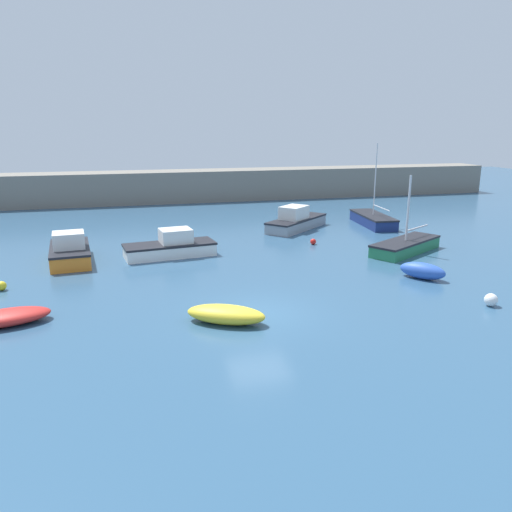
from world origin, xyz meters
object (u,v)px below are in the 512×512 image
Objects in this scene: sailboat_short_mast at (406,246)px; motorboat_grey_hull at (296,221)px; cabin_cruiser_white at (70,251)px; sailboat_tall_mast at (373,220)px; motorboat_with_cabin at (171,247)px; open_tender_yellow at (6,317)px; rowboat_blue_near at (226,314)px; fishing_dinghy_green at (422,271)px; mooring_buoy_red at (313,242)px; mooring_buoy_white at (491,300)px; mooring_buoy_yellow at (1,286)px.

motorboat_grey_hull is at bearing -93.71° from sailboat_short_mast.
sailboat_tall_mast is at bearing -81.36° from cabin_cruiser_white.
motorboat_grey_hull is at bearing -157.93° from motorboat_with_cabin.
rowboat_blue_near is at bearing -25.81° from open_tender_yellow.
cabin_cruiser_white reaches higher than open_tender_yellow.
fishing_dinghy_green is 6.29× the size of mooring_buoy_red.
motorboat_with_cabin is 8.92m from mooring_buoy_red.
rowboat_blue_near is 11.01m from mooring_buoy_white.
sailboat_short_mast is 5.58m from mooring_buoy_red.
sailboat_tall_mast reaches higher than motorboat_with_cabin.
open_tender_yellow reaches higher than mooring_buoy_white.
cabin_cruiser_white reaches higher than mooring_buoy_yellow.
sailboat_short_mast is at bearing 120.01° from fishing_dinghy_green.
mooring_buoy_red is 0.69× the size of mooring_buoy_white.
motorboat_grey_hull is 18.03m from rowboat_blue_near.
motorboat_grey_hull reaches higher than mooring_buoy_red.
open_tender_yellow is 0.61× the size of sailboat_short_mast.
mooring_buoy_red is at bearing 104.38° from mooring_buoy_white.
motorboat_with_cabin is at bearing 168.46° from motorboat_grey_hull.
mooring_buoy_red is (-4.53, 3.26, -0.21)m from sailboat_short_mast.
sailboat_tall_mast is 21.54m from rowboat_blue_near.
sailboat_short_mast is at bearing -103.74° from cabin_cruiser_white.
mooring_buoy_white is (-3.44, -16.99, -0.16)m from sailboat_tall_mast.
mooring_buoy_white is (10.97, -0.98, -0.08)m from rowboat_blue_near.
motorboat_grey_hull is at bearing 28.49° from open_tender_yellow.
mooring_buoy_red is (-0.49, -4.75, -0.43)m from motorboat_grey_hull.
mooring_buoy_yellow is at bearing -163.83° from mooring_buoy_red.
sailboat_short_mast reaches higher than motorboat_grey_hull.
rowboat_blue_near is (-12.36, -7.99, -0.05)m from sailboat_short_mast.
sailboat_short_mast reaches higher than mooring_buoy_white.
open_tender_yellow reaches higher than mooring_buoy_red.
sailboat_tall_mast is at bearing 22.35° from mooring_buoy_yellow.
fishing_dinghy_green is 18.43m from open_tender_yellow.
cabin_cruiser_white is at bearing 158.27° from motorboat_grey_hull.
open_tender_yellow is 4.55m from mooring_buoy_yellow.
mooring_buoy_red is (8.88, 0.65, -0.37)m from motorboat_with_cabin.
open_tender_yellow is 8.87m from cabin_cruiser_white.
cabin_cruiser_white reaches higher than mooring_buoy_white.
mooring_buoy_red is (-6.58, -4.76, -0.24)m from sailboat_tall_mast.
cabin_cruiser_white is 14.37m from mooring_buoy_red.
motorboat_grey_hull reaches higher than rowboat_blue_near.
fishing_dinghy_green is at bearing -122.38° from motorboat_grey_hull.
motorboat_with_cabin is at bearing -175.80° from mooring_buoy_red.
sailboat_short_mast is at bearing 171.17° from sailboat_tall_mast.
mooring_buoy_yellow is at bearing 117.88° from sailboat_tall_mast.
motorboat_with_cabin is at bearing 39.02° from open_tender_yellow.
rowboat_blue_near is at bearing 2.41° from sailboat_short_mast.
mooring_buoy_red is at bearing -93.35° from cabin_cruiser_white.
motorboat_with_cabin reaches higher than open_tender_yellow.
sailboat_short_mast is (-2.05, -8.02, -0.03)m from sailboat_tall_mast.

